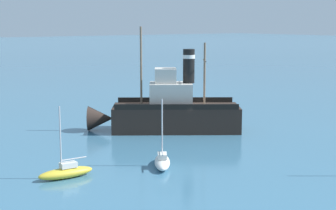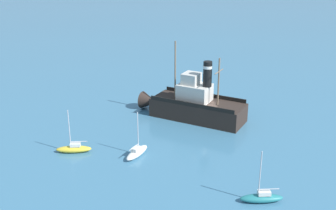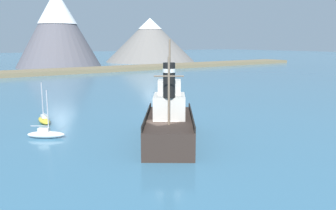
{
  "view_description": "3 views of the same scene",
  "coord_description": "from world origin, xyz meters",
  "views": [
    {
      "loc": [
        -36.88,
        30.4,
        10.37
      ],
      "look_at": [
        4.18,
        -0.37,
        2.01
      ],
      "focal_mm": 55.0,
      "sensor_mm": 36.0,
      "label": 1
    },
    {
      "loc": [
        -48.26,
        11.33,
        20.78
      ],
      "look_at": [
        2.04,
        4.53,
        1.85
      ],
      "focal_mm": 45.0,
      "sensor_mm": 36.0,
      "label": 2
    },
    {
      "loc": [
        -17.81,
        -26.58,
        9.71
      ],
      "look_at": [
        3.98,
        4.61,
        2.86
      ],
      "focal_mm": 38.0,
      "sensor_mm": 36.0,
      "label": 3
    }
  ],
  "objects": [
    {
      "name": "ground_plane",
      "position": [
        0.0,
        0.0,
        0.0
      ],
      "size": [
        600.0,
        600.0,
        0.0
      ],
      "primitive_type": "plane",
      "color": "teal"
    },
    {
      "name": "sailboat_yellow",
      "position": [
        -6.2,
        15.95,
        0.43
      ],
      "size": [
        1.38,
        3.87,
        4.9
      ],
      "color": "gold",
      "rests_on": "ground"
    },
    {
      "name": "sailboat_teal",
      "position": [
        -18.14,
        -0.98,
        0.43
      ],
      "size": [
        1.42,
        3.88,
        4.9
      ],
      "color": "#23757A",
      "rests_on": "ground"
    },
    {
      "name": "sailboat_white",
      "position": [
        -7.95,
        9.23,
        0.43
      ],
      "size": [
        3.74,
        3.09,
        4.9
      ],
      "color": "white",
      "rests_on": "ground"
    },
    {
      "name": "old_tugboat",
      "position": [
        1.78,
        1.24,
        1.83
      ],
      "size": [
        11.18,
        13.64,
        9.9
      ],
      "color": "#2D231E",
      "rests_on": "ground"
    }
  ]
}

